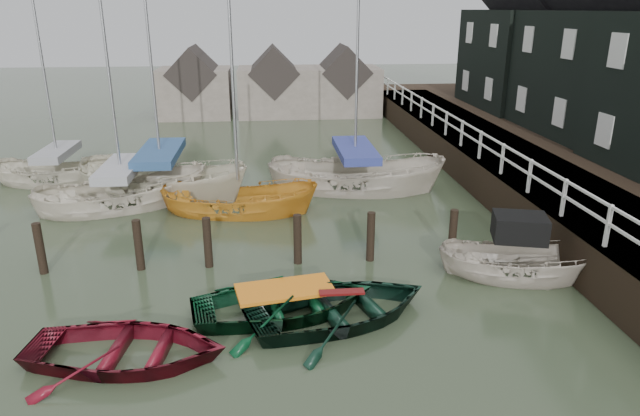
{
  "coord_description": "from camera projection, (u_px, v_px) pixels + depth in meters",
  "views": [
    {
      "loc": [
        0.47,
        -11.22,
        6.61
      ],
      "look_at": [
        1.86,
        3.5,
        1.4
      ],
      "focal_mm": 32.0,
      "sensor_mm": 36.0,
      "label": 1
    }
  ],
  "objects": [
    {
      "name": "sailboat_a",
      "position": [
        125.0,
        205.0,
        20.03
      ],
      "size": [
        6.3,
        4.15,
        11.52
      ],
      "rotation": [
        0.0,
        0.0,
        1.93
      ],
      "color": "beige",
      "rests_on": "ground"
    },
    {
      "name": "ground",
      "position": [
        252.0,
        322.0,
        12.69
      ],
      "size": [
        120.0,
        120.0,
        0.0
      ],
      "primitive_type": "plane",
      "color": "#2D3A25",
      "rests_on": "ground"
    },
    {
      "name": "rowboat_green",
      "position": [
        285.0,
        313.0,
        13.04
      ],
      "size": [
        4.63,
        3.68,
        0.86
      ],
      "primitive_type": "imported",
      "rotation": [
        0.0,
        0.0,
        1.75
      ],
      "color": "black",
      "rests_on": "ground"
    },
    {
      "name": "motorboat",
      "position": [
        517.0,
        274.0,
        14.73
      ],
      "size": [
        4.32,
        2.52,
        2.43
      ],
      "rotation": [
        0.0,
        0.0,
        1.31
      ],
      "color": "#BEB2A2",
      "rests_on": "ground"
    },
    {
      "name": "sailboat_e",
      "position": [
        61.0,
        181.0,
        22.72
      ],
      "size": [
        5.57,
        2.71,
        9.02
      ],
      "rotation": [
        0.0,
        0.0,
        1.44
      ],
      "color": "beige",
      "rests_on": "ground"
    },
    {
      "name": "sailboat_d",
      "position": [
        355.0,
        188.0,
        21.9
      ],
      "size": [
        7.11,
        3.9,
        12.33
      ],
      "rotation": [
        0.0,
        0.0,
        1.36
      ],
      "color": "beige",
      "rests_on": "ground"
    },
    {
      "name": "rowboat_dkgreen",
      "position": [
        341.0,
        319.0,
        12.79
      ],
      "size": [
        4.97,
        4.19,
        0.88
      ],
      "primitive_type": "imported",
      "rotation": [
        0.0,
        0.0,
        1.88
      ],
      "color": "black",
      "rests_on": "ground"
    },
    {
      "name": "mooring_pilings",
      "position": [
        211.0,
        249.0,
        15.24
      ],
      "size": [
        13.72,
        0.22,
        1.8
      ],
      "color": "black",
      "rests_on": "ground"
    },
    {
      "name": "sailboat_b",
      "position": [
        163.0,
        193.0,
        21.27
      ],
      "size": [
        7.44,
        5.24,
        12.09
      ],
      "rotation": [
        0.0,
        0.0,
        1.15
      ],
      "color": "beige",
      "rests_on": "ground"
    },
    {
      "name": "far_sheds",
      "position": [
        271.0,
        86.0,
        36.56
      ],
      "size": [
        14.0,
        4.08,
        4.39
      ],
      "color": "#665B51",
      "rests_on": "ground"
    },
    {
      "name": "sailboat_c",
      "position": [
        239.0,
        212.0,
        19.5
      ],
      "size": [
        5.66,
        2.9,
        9.34
      ],
      "rotation": [
        0.0,
        0.0,
        1.4
      ],
      "color": "orange",
      "rests_on": "ground"
    },
    {
      "name": "pier",
      "position": [
        495.0,
        164.0,
        22.68
      ],
      "size": [
        3.04,
        32.0,
        2.7
      ],
      "color": "black",
      "rests_on": "ground"
    },
    {
      "name": "rowboat_red",
      "position": [
        128.0,
        361.0,
        11.28
      ],
      "size": [
        4.27,
        3.3,
        0.82
      ],
      "primitive_type": "imported",
      "rotation": [
        0.0,
        0.0,
        1.44
      ],
      "color": "#5A0C18",
      "rests_on": "ground"
    },
    {
      "name": "land_strip",
      "position": [
        623.0,
        178.0,
        23.41
      ],
      "size": [
        14.0,
        38.0,
        1.5
      ],
      "primitive_type": "cube",
      "color": "black",
      "rests_on": "ground"
    }
  ]
}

